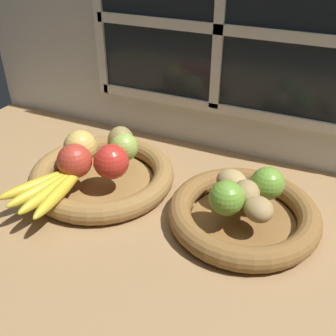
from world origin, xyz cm
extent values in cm
cube|color=#9E774C|center=(0.00, 0.00, -1.50)|extent=(140.00, 90.00, 3.00)
cube|color=silver|center=(0.00, 30.00, 27.50)|extent=(140.00, 3.00, 55.00)
cube|color=black|center=(0.00, 28.10, 31.00)|extent=(64.00, 0.80, 38.00)
cube|color=white|center=(0.00, 27.50, 31.00)|extent=(2.40, 1.20, 38.00)
cube|color=white|center=(0.00, 27.50, 31.00)|extent=(64.00, 1.20, 2.40)
cube|color=white|center=(-32.00, 27.50, 31.00)|extent=(2.40, 1.20, 40.40)
cube|color=white|center=(0.00, 27.50, 12.00)|extent=(64.00, 1.20, 2.40)
cylinder|color=olive|center=(-17.27, 1.60, 0.50)|extent=(23.22, 23.22, 1.00)
torus|color=olive|center=(-17.27, 1.60, 2.33)|extent=(32.97, 32.97, 4.65)
cylinder|color=brown|center=(15.94, 1.60, 0.50)|extent=(21.03, 21.03, 1.00)
torus|color=brown|center=(15.94, 1.60, 2.33)|extent=(30.30, 30.30, 4.65)
sphere|color=#DBB756|center=(-22.59, 1.86, 8.46)|extent=(7.62, 7.62, 7.62)
sphere|color=#B73828|center=(-20.11, -3.82, 8.39)|extent=(7.48, 7.48, 7.48)
sphere|color=red|center=(-12.78, -0.90, 8.45)|extent=(7.59, 7.59, 7.59)
sphere|color=#99B74C|center=(-14.00, 6.51, 7.95)|extent=(6.60, 6.60, 6.60)
ellipsoid|color=olive|center=(-15.65, 7.96, 8.33)|extent=(8.62, 8.61, 7.35)
ellipsoid|color=gold|center=(-23.61, -10.67, 5.98)|extent=(10.78, 17.28, 2.66)
ellipsoid|color=gold|center=(-21.94, -11.34, 5.98)|extent=(7.65, 18.14, 2.66)
ellipsoid|color=gold|center=(-20.18, -11.68, 5.98)|extent=(4.21, 18.29, 2.66)
ellipsoid|color=gold|center=(-18.38, -11.65, 5.98)|extent=(4.67, 18.31, 2.66)
sphere|color=brown|center=(-19.40, -2.65, 5.98)|extent=(2.39, 2.39, 2.39)
ellipsoid|color=tan|center=(12.19, 4.52, 7.11)|extent=(8.20, 7.56, 4.91)
ellipsoid|color=#A38451|center=(15.94, 1.60, 7.24)|extent=(7.46, 7.82, 5.18)
ellipsoid|color=#A38451|center=(19.27, -1.73, 6.85)|extent=(7.89, 8.09, 4.40)
ellipsoid|color=#A38451|center=(18.02, 6.18, 6.83)|extent=(7.70, 7.49, 4.37)
sphere|color=#6B9E33|center=(13.25, -2.44, 8.03)|extent=(6.76, 6.76, 6.76)
sphere|color=#6B9E33|center=(19.08, 5.64, 7.98)|extent=(6.66, 6.66, 6.66)
camera|label=1|loc=(28.61, -61.76, 52.77)|focal=42.93mm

